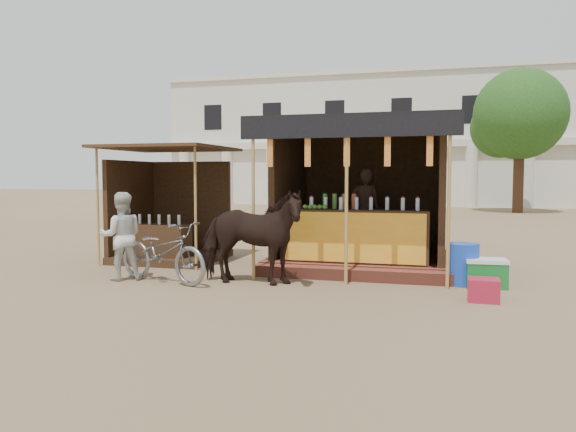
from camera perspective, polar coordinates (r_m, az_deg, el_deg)
The scene contains 11 objects.
ground at distance 8.08m, azimuth -3.09°, elevation -8.58°, with size 120.00×120.00×0.00m, color #846B4C.
main_stall at distance 10.96m, azimuth 7.54°, elevation 0.14°, with size 3.60×3.61×2.78m.
secondary_stall at distance 12.16m, azimuth -12.40°, elevation -0.37°, with size 2.40×2.40×2.38m.
cow at distance 9.13m, azimuth -3.87°, elevation -2.16°, with size 0.84×1.85×1.56m, color black.
motorbike at distance 9.59m, azimuth -12.61°, elevation -3.59°, with size 0.67×1.93×1.02m, color gray.
bystander at distance 9.96m, azimuth -16.57°, elevation -1.97°, with size 0.73×0.57×1.50m, color beige.
blue_barrel at distance 9.58m, azimuth 17.33°, elevation -4.70°, with size 0.51×0.51×0.68m, color blue.
red_crate at distance 8.46m, azimuth 19.24°, elevation -7.11°, with size 0.43×0.39×0.32m, color maroon.
cooler at distance 9.50m, azimuth 19.46°, elevation -5.48°, with size 0.67×0.49×0.46m.
background_building at distance 37.75m, azimuth 8.75°, elevation 7.33°, with size 26.00×7.45×8.18m.
tree at distance 29.93m, azimuth 22.11°, elevation 9.22°, with size 4.50×4.40×7.00m.
Camera 1 is at (2.53, -7.46, 1.76)m, focal length 35.00 mm.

